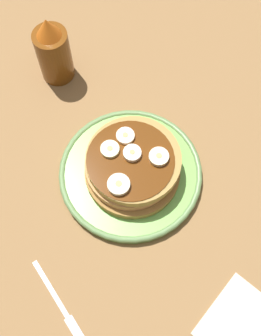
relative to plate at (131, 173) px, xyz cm
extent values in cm
cube|color=olive|center=(0.00, 0.00, -2.42)|extent=(140.00, 140.00, 3.00)
cylinder|color=#72B74C|center=(0.00, 0.00, -0.21)|extent=(22.52, 22.52, 1.42)
torus|color=#658B50|center=(0.00, 0.00, 0.29)|extent=(22.83, 22.83, 0.99)
cylinder|color=olive|center=(-0.51, -0.01, 1.26)|extent=(14.89, 14.89, 1.52)
cylinder|color=tan|center=(0.40, 0.48, 2.78)|extent=(13.99, 13.99, 1.52)
cylinder|color=#AF8A48|center=(-0.15, -0.58, 4.29)|extent=(14.48, 14.48, 1.52)
cylinder|color=#592B0A|center=(0.00, 0.00, 5.13)|extent=(13.29, 13.29, 0.16)
cylinder|color=#F8E5C6|center=(0.55, -0.74, 5.51)|extent=(2.75, 2.75, 0.92)
cylinder|color=tan|center=(0.55, -0.74, 6.01)|extent=(0.77, 0.77, 0.08)
cylinder|color=#F2F2B2|center=(3.13, 1.48, 5.42)|extent=(2.87, 2.87, 0.73)
cylinder|color=tan|center=(3.13, 1.48, 5.82)|extent=(0.80, 0.80, 0.08)
cylinder|color=#F7E8B6|center=(-2.32, -3.51, 5.50)|extent=(3.00, 3.00, 0.90)
cylinder|color=tan|center=(-2.32, -3.51, 5.99)|extent=(0.84, 0.84, 0.08)
cylinder|color=#EFEABF|center=(-2.25, 3.86, 5.53)|extent=(3.32, 3.32, 0.96)
cylinder|color=tan|center=(-2.25, 3.86, 6.05)|extent=(0.93, 0.93, 0.08)
cylinder|color=#F6E0B9|center=(3.53, -1.72, 5.41)|extent=(2.82, 2.82, 0.72)
cylinder|color=tan|center=(3.53, -1.72, 5.80)|extent=(0.79, 0.79, 0.08)
cube|color=beige|center=(-28.27, 1.32, -0.77)|extent=(13.09, 13.09, 0.30)
cube|color=silver|center=(-7.16, 20.03, -0.67)|extent=(9.52, 1.16, 0.50)
cube|color=silver|center=(-13.65, 20.35, -0.67)|extent=(3.56, 1.43, 0.50)
cylinder|color=brown|center=(23.72, -1.86, 4.08)|extent=(5.79, 5.79, 10.00)
cone|color=orange|center=(23.72, -1.86, 10.82)|extent=(4.06, 4.06, 3.48)
camera|label=1|loc=(-21.14, 16.17, 63.45)|focal=46.12mm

